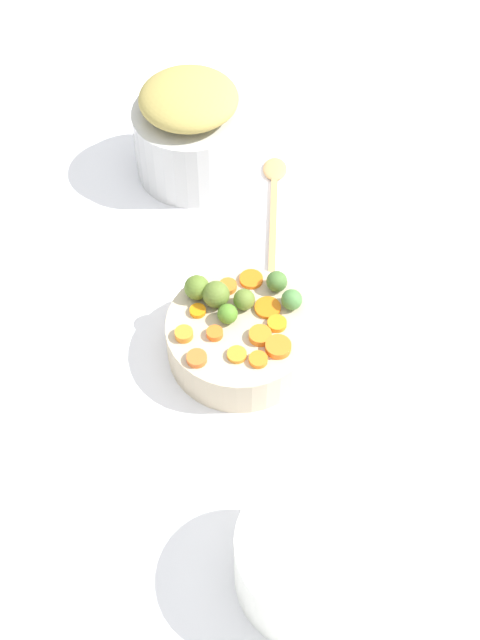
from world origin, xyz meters
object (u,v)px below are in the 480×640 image
(metal_pot, at_px, (191,142))
(wooden_spoon, at_px, (274,191))
(serving_bowl_carrots, at_px, (240,338))
(casserole_dish, at_px, (310,560))

(metal_pot, relative_size, wooden_spoon, 0.71)
(serving_bowl_carrots, height_order, wooden_spoon, serving_bowl_carrots)
(serving_bowl_carrots, height_order, casserole_dish, casserole_dish)
(casserole_dish, bearing_deg, serving_bowl_carrots, -73.75)
(metal_pot, relative_size, casserole_dish, 1.07)
(metal_pot, distance_m, casserole_dish, 0.78)
(serving_bowl_carrots, distance_m, casserole_dish, 0.36)
(metal_pot, xyz_separation_m, casserole_dish, (-0.21, 0.75, -0.01))
(wooden_spoon, relative_size, casserole_dish, 1.51)
(metal_pot, height_order, wooden_spoon, metal_pot)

